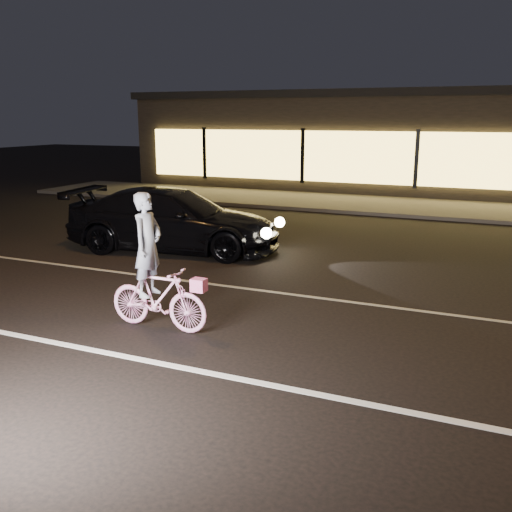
% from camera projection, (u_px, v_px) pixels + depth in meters
% --- Properties ---
extents(ground, '(90.00, 90.00, 0.00)m').
position_uv_depth(ground, '(264.00, 334.00, 8.49)').
color(ground, black).
rests_on(ground, ground).
extents(lane_stripe_near, '(60.00, 0.12, 0.01)m').
position_uv_depth(lane_stripe_near, '(219.00, 375.00, 7.16)').
color(lane_stripe_near, silver).
rests_on(lane_stripe_near, ground).
extents(lane_stripe_far, '(60.00, 0.10, 0.01)m').
position_uv_depth(lane_stripe_far, '(307.00, 296.00, 10.28)').
color(lane_stripe_far, gray).
rests_on(lane_stripe_far, ground).
extents(sidewalk, '(30.00, 4.00, 0.12)m').
position_uv_depth(sidewalk, '(406.00, 207.00, 20.06)').
color(sidewalk, '#383533').
rests_on(sidewalk, ground).
extents(storefront, '(25.40, 8.42, 4.20)m').
position_uv_depth(storefront, '(431.00, 140.00, 24.88)').
color(storefront, black).
rests_on(storefront, ground).
extents(cyclist, '(1.66, 0.57, 2.09)m').
position_uv_depth(cyclist, '(155.00, 282.00, 8.57)').
color(cyclist, '#F64CAC').
rests_on(cyclist, ground).
extents(sedan, '(5.37, 2.84, 1.48)m').
position_uv_depth(sedan, '(174.00, 220.00, 13.66)').
color(sedan, black).
rests_on(sedan, ground).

